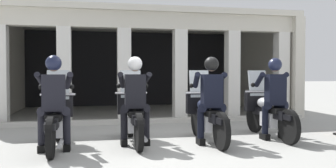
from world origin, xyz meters
name	(u,v)px	position (x,y,z in m)	size (l,w,h in m)	color
ground_plane	(147,121)	(0.00, 3.00, 0.00)	(80.00, 80.00, 0.00)	#999993
station_building	(140,54)	(0.17, 5.72, 1.94)	(8.77, 5.34, 3.08)	black
kerb_strip	(156,121)	(0.17, 2.61, 0.06)	(8.27, 0.24, 0.12)	#B7B5AD
motorcycle_far_left	(56,119)	(-2.04, -0.02, 0.50)	(0.62, 2.04, 1.35)	black
police_officer_far_left	(54,95)	(-2.04, -0.31, 0.94)	(0.63, 0.61, 1.58)	black
motorcycle_center_left	(133,115)	(-0.68, 0.19, 0.50)	(0.62, 2.04, 1.35)	black
police_officer_center_left	(135,93)	(-0.68, -0.09, 0.94)	(0.63, 0.61, 1.58)	black
motorcycle_center_right	(206,115)	(0.68, 0.00, 0.50)	(0.62, 2.04, 1.35)	black
police_officer_center_right	(211,93)	(0.68, -0.28, 0.94)	(0.63, 0.61, 1.58)	black
motorcycle_far_right	(267,112)	(2.04, 0.20, 0.50)	(0.62, 2.04, 1.35)	black
police_officer_far_right	(274,91)	(2.04, -0.08, 0.94)	(0.63, 0.61, 1.58)	black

